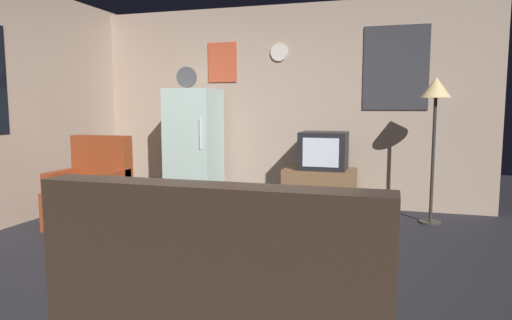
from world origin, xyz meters
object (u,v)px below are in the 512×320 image
(tv_stand, at_px, (320,191))
(mug_ceramic_white, at_px, (206,189))
(crt_tv, at_px, (324,151))
(armchair, at_px, (92,195))
(coffee_table, at_px, (209,218))
(remote_control, at_px, (205,195))
(standing_lamp, at_px, (436,99))
(couch, at_px, (226,291))
(book_stack, at_px, (376,215))
(fridge, at_px, (194,148))
(wine_glass, at_px, (208,190))

(tv_stand, bearing_deg, mug_ceramic_white, -122.69)
(crt_tv, bearing_deg, armchair, -151.33)
(coffee_table, bearing_deg, remote_control, -118.80)
(standing_lamp, relative_size, couch, 0.94)
(coffee_table, xyz_separation_m, couch, (0.83, -1.78, 0.09))
(armchair, bearing_deg, mug_ceramic_white, -5.18)
(standing_lamp, bearing_deg, couch, -111.81)
(tv_stand, height_order, book_stack, tv_stand)
(armchair, distance_m, couch, 3.00)
(crt_tv, distance_m, mug_ceramic_white, 1.69)
(standing_lamp, bearing_deg, tv_stand, 174.42)
(standing_lamp, distance_m, armchair, 3.83)
(coffee_table, xyz_separation_m, remote_control, (-0.02, -0.04, 0.23))
(fridge, xyz_separation_m, armchair, (-0.64, -1.25, -0.42))
(standing_lamp, distance_m, wine_glass, 2.63)
(remote_control, height_order, couch, couch)
(tv_stand, distance_m, crt_tv, 0.49)
(standing_lamp, height_order, armchair, standing_lamp)
(book_stack, bearing_deg, mug_ceramic_white, -139.73)
(crt_tv, xyz_separation_m, wine_glass, (-0.84, -1.56, -0.24))
(fridge, xyz_separation_m, remote_control, (0.77, -1.47, -0.30))
(tv_stand, bearing_deg, remote_control, -119.93)
(wine_glass, bearing_deg, book_stack, 45.58)
(book_stack, bearing_deg, coffee_table, -137.37)
(fridge, bearing_deg, coffee_table, -61.24)
(standing_lamp, xyz_separation_m, mug_ceramic_white, (-2.13, -1.26, -0.87))
(crt_tv, height_order, remote_control, crt_tv)
(crt_tv, distance_m, couch, 3.26)
(remote_control, bearing_deg, coffee_table, 51.48)
(tv_stand, height_order, wine_glass, wine_glass)
(fridge, bearing_deg, armchair, -117.29)
(mug_ceramic_white, height_order, book_stack, mug_ceramic_white)
(armchair, relative_size, couch, 0.56)
(tv_stand, distance_m, remote_control, 1.73)
(standing_lamp, relative_size, mug_ceramic_white, 17.67)
(fridge, distance_m, wine_glass, 1.77)
(coffee_table, distance_m, book_stack, 2.04)
(fridge, distance_m, remote_control, 1.69)
(remote_control, bearing_deg, standing_lamp, 23.35)
(remote_control, bearing_deg, fridge, 107.73)
(fridge, height_order, crt_tv, fridge)
(fridge, distance_m, armchair, 1.46)
(couch, bearing_deg, remote_control, 116.14)
(remote_control, bearing_deg, couch, -73.59)
(mug_ceramic_white, height_order, remote_control, mug_ceramic_white)
(couch, bearing_deg, coffee_table, 115.07)
(tv_stand, distance_m, couch, 3.23)
(tv_stand, bearing_deg, couch, -90.04)
(standing_lamp, xyz_separation_m, book_stack, (-0.59, 0.05, -1.32))
(armchair, bearing_deg, crt_tv, 28.67)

